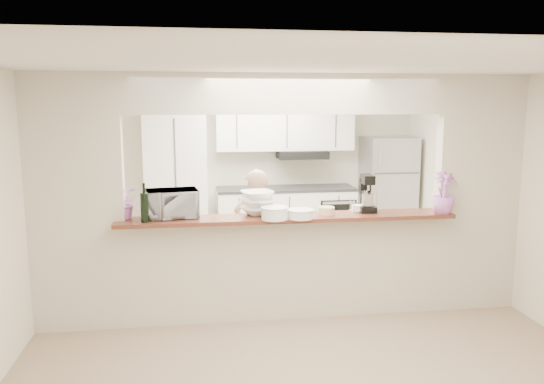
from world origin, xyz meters
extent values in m
plane|color=#9B8569|center=(0.00, 0.00, 0.00)|extent=(6.00, 6.00, 0.00)
cube|color=beige|center=(0.00, 1.55, 0.01)|extent=(5.00, 2.90, 0.01)
cube|color=beige|center=(-2.05, 0.00, 1.25)|extent=(0.90, 0.15, 2.50)
cube|color=beige|center=(2.05, 0.00, 1.25)|extent=(0.90, 0.15, 2.50)
cube|color=beige|center=(0.00, 0.00, 2.30)|extent=(3.20, 0.15, 0.40)
cube|color=beige|center=(0.00, 0.00, 0.53)|extent=(3.20, 0.15, 1.05)
cube|color=brown|center=(0.00, -0.05, 1.07)|extent=(3.40, 0.38, 0.04)
cube|color=white|center=(-1.20, 2.70, 1.05)|extent=(0.90, 0.60, 2.10)
cube|color=white|center=(0.45, 2.70, 0.45)|extent=(2.10, 0.60, 0.90)
cube|color=#2C2C2E|center=(0.45, 2.70, 0.92)|extent=(2.10, 0.62, 0.04)
cube|color=white|center=(0.45, 2.83, 1.88)|extent=(2.10, 0.35, 0.75)
cube|color=black|center=(0.70, 2.72, 1.44)|extent=(0.75, 0.45, 0.12)
cube|color=black|center=(1.20, 2.40, 0.50)|extent=(0.55, 0.02, 0.55)
cube|color=#AFAFB4|center=(2.05, 2.65, 0.85)|extent=(0.75, 0.70, 1.70)
imported|color=#D06EAD|center=(-1.60, 0.05, 1.25)|extent=(0.30, 0.26, 0.32)
cylinder|color=black|center=(-1.40, -0.15, 1.22)|extent=(0.07, 0.07, 0.26)
cylinder|color=black|center=(-1.40, -0.15, 1.40)|extent=(0.02, 0.02, 0.09)
cylinder|color=black|center=(-1.40, -0.14, 1.23)|extent=(0.08, 0.08, 0.28)
cylinder|color=black|center=(-1.40, -0.14, 1.42)|extent=(0.03, 0.03, 0.10)
imported|color=#ACACB1|center=(-1.15, 0.05, 1.23)|extent=(0.54, 0.41, 0.28)
imported|color=white|center=(-0.30, 0.05, 1.21)|extent=(0.38, 0.38, 0.24)
cylinder|color=white|center=(-0.16, -0.19, 1.15)|extent=(0.26, 0.26, 0.11)
cylinder|color=white|center=(-0.16, -0.19, 1.21)|extent=(0.27, 0.27, 0.01)
cylinder|color=white|center=(0.10, -0.19, 1.13)|extent=(0.25, 0.25, 0.08)
cylinder|color=white|center=(0.10, -0.19, 1.18)|extent=(0.26, 0.26, 0.01)
cylinder|color=maroon|center=(-0.15, 0.08, 1.13)|extent=(0.16, 0.16, 0.08)
cylinder|color=beige|center=(0.40, -0.03, 1.13)|extent=(0.17, 0.17, 0.08)
cube|color=silver|center=(0.80, 0.05, 1.10)|extent=(0.24, 0.14, 0.01)
cube|color=white|center=(0.80, 0.05, 1.13)|extent=(0.10, 0.10, 0.06)
cube|color=black|center=(0.85, 0.05, 1.12)|extent=(0.18, 0.27, 0.06)
cube|color=black|center=(0.86, 0.14, 1.29)|extent=(0.12, 0.10, 0.28)
cube|color=black|center=(0.85, 0.04, 1.43)|extent=(0.13, 0.23, 0.09)
cylinder|color=#B7B7BC|center=(0.85, -0.01, 1.23)|extent=(0.13, 0.13, 0.12)
imported|color=#B267C0|center=(1.60, -0.15, 1.31)|extent=(0.28, 0.28, 0.43)
imported|color=tan|center=(-0.23, 0.80, 0.73)|extent=(0.58, 0.42, 1.46)
camera|label=1|loc=(-0.90, -5.19, 2.20)|focal=35.00mm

